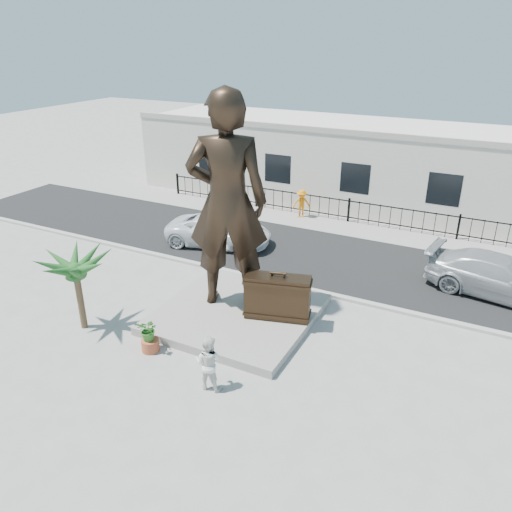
{
  "coord_description": "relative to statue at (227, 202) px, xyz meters",
  "views": [
    {
      "loc": [
        7.05,
        -11.78,
        9.26
      ],
      "look_at": [
        0.0,
        2.0,
        2.3
      ],
      "focal_mm": 35.0,
      "sensor_mm": 36.0,
      "label": 1
    }
  ],
  "objects": [
    {
      "name": "worker",
      "position": [
        -1.4,
        10.3,
        -3.27
      ],
      "size": [
        1.14,
        0.97,
        1.53
      ],
      "primitive_type": "imported",
      "rotation": [
        0.0,
        0.0,
        0.49
      ],
      "color": "orange",
      "rests_on": "far_sidewalk"
    },
    {
      "name": "curb",
      "position": [
        1.09,
        2.49,
        -3.99
      ],
      "size": [
        40.0,
        0.25,
        0.12
      ],
      "primitive_type": "cube",
      "color": "#A5A399",
      "rests_on": "ground"
    },
    {
      "name": "ground",
      "position": [
        1.09,
        -2.01,
        -4.05
      ],
      "size": [
        100.0,
        100.0,
        0.0
      ],
      "primitive_type": "plane",
      "color": "#9E9991",
      "rests_on": "ground"
    },
    {
      "name": "plinth",
      "position": [
        0.59,
        -0.51,
        -3.9
      ],
      "size": [
        5.2,
        5.2,
        0.3
      ],
      "primitive_type": "cube",
      "color": "gray",
      "rests_on": "ground"
    },
    {
      "name": "statue",
      "position": [
        0.0,
        0.0,
        0.0
      ],
      "size": [
        3.22,
        2.72,
        7.51
      ],
      "primitive_type": "imported",
      "rotation": [
        0.0,
        0.0,
        3.54
      ],
      "color": "black",
      "rests_on": "plinth"
    },
    {
      "name": "suitcase",
      "position": [
        2.04,
        -0.26,
        -2.98
      ],
      "size": [
        2.3,
        1.25,
        1.55
      ],
      "primitive_type": "cube",
      "rotation": [
        0.0,
        0.0,
        0.26
      ],
      "color": "black",
      "rests_on": "plinth"
    },
    {
      "name": "far_sidewalk",
      "position": [
        1.09,
        9.99,
        -4.04
      ],
      "size": [
        40.0,
        2.5,
        0.02
      ],
      "primitive_type": "cube",
      "color": "#9E9991",
      "rests_on": "ground"
    },
    {
      "name": "building",
      "position": [
        1.09,
        14.99,
        -1.85
      ],
      "size": [
        28.0,
        7.0,
        4.4
      ],
      "primitive_type": "cube",
      "color": "silver",
      "rests_on": "ground"
    },
    {
      "name": "car_white",
      "position": [
        -3.41,
        4.96,
        -3.36
      ],
      "size": [
        5.31,
        3.29,
        1.37
      ],
      "primitive_type": "imported",
      "rotation": [
        0.0,
        0.0,
        1.79
      ],
      "color": "silver",
      "rests_on": "street"
    },
    {
      "name": "fence",
      "position": [
        1.09,
        10.79,
        -3.45
      ],
      "size": [
        22.0,
        0.1,
        1.2
      ],
      "primitive_type": "cube",
      "color": "black",
      "rests_on": "ground"
    },
    {
      "name": "palm_tree",
      "position": [
        -3.78,
        -3.43,
        -4.05
      ],
      "size": [
        1.8,
        1.8,
        3.2
      ],
      "primitive_type": null,
      "color": "#1C4C1B",
      "rests_on": "ground"
    },
    {
      "name": "car_silver",
      "position": [
        8.66,
        5.49,
        -3.27
      ],
      "size": [
        5.61,
        2.94,
        1.55
      ],
      "primitive_type": "imported",
      "rotation": [
        0.0,
        0.0,
        1.42
      ],
      "color": "#A3A5A7",
      "rests_on": "street"
    },
    {
      "name": "planter",
      "position": [
        -0.88,
        -3.51,
        -3.85
      ],
      "size": [
        0.56,
        0.56,
        0.4
      ],
      "primitive_type": "cylinder",
      "color": "#A64A2C",
      "rests_on": "ground"
    },
    {
      "name": "shrub",
      "position": [
        -0.88,
        -3.51,
        -3.29
      ],
      "size": [
        0.69,
        0.61,
        0.73
      ],
      "primitive_type": "imported",
      "rotation": [
        0.0,
        0.0,
        0.06
      ],
      "color": "#2D6B22",
      "rests_on": "planter"
    },
    {
      "name": "tourist",
      "position": [
        1.74,
        -4.18,
        -3.22
      ],
      "size": [
        0.88,
        0.72,
        1.67
      ],
      "primitive_type": "imported",
      "rotation": [
        0.0,
        0.0,
        3.26
      ],
      "color": "white",
      "rests_on": "ground"
    },
    {
      "name": "street",
      "position": [
        1.09,
        5.99,
        -4.05
      ],
      "size": [
        40.0,
        7.0,
        0.01
      ],
      "primitive_type": "cube",
      "color": "black",
      "rests_on": "ground"
    }
  ]
}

